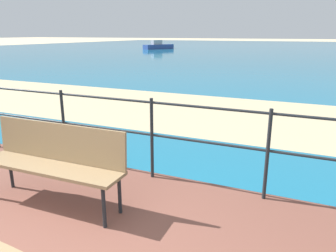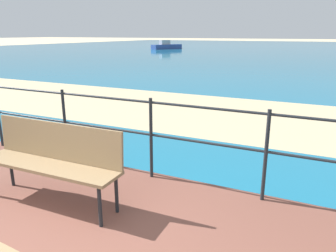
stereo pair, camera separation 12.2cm
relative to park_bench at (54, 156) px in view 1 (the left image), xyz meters
The scene contains 5 objects.
sea_water 38.59m from the park_bench, 88.97° to the left, with size 90.00×90.00×0.01m, color #196B8E.
beach_strip 5.24m from the park_bench, 82.33° to the left, with size 54.00×4.26×0.01m, color tan.
park_bench is the anchor object (origin of this frame).
railing_fence 1.26m from the park_bench, 56.51° to the left, with size 5.94×0.04×1.09m.
boat_near 38.47m from the park_bench, 113.77° to the left, with size 2.64×4.66×1.10m.
Camera 1 is at (1.84, -1.15, 1.95)m, focal length 34.67 mm.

